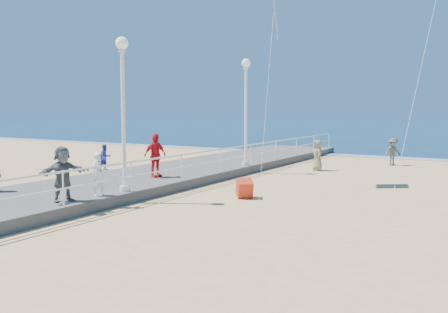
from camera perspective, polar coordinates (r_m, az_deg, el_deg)
The scene contains 13 objects.
ground at distance 14.93m, azimuth 4.42°, elevation -7.27°, with size 160.00×160.00×0.00m, color #E4B977.
surf_line at distance 34.35m, azimuth 19.61°, elevation -0.16°, with size 160.00×1.20×0.04m, color silver.
boardwalk at distance 19.33m, azimuth -16.03°, elevation -3.89°, with size 5.00×44.00×0.40m, color #635F5A.
railing at distance 17.49m, azimuth -10.58°, elevation -1.28°, with size 0.05×42.00×0.55m.
lamp_post_mid at distance 17.57m, azimuth -11.47°, elevation 6.61°, with size 0.44×0.44×5.32m.
lamp_post_far at distance 25.00m, azimuth 2.51°, elevation 6.42°, with size 0.44×0.44×5.32m.
woman_holding_toddler at distance 17.02m, azimuth -14.09°, elevation -1.98°, with size 0.53×0.35×1.45m, color white.
toddler_held at distance 16.95m, azimuth -13.42°, elevation -0.09°, with size 0.42×0.33×0.87m, color #3347C0.
spectator_3 at distance 21.05m, azimuth -7.87°, elevation 0.12°, with size 1.08×0.45×1.84m, color red.
spectator_5 at distance 16.33m, azimuth -17.95°, elevation -1.89°, with size 1.61×0.51×1.74m, color #595A5E.
beach_walker_a at distance 30.06m, azimuth 18.75°, elevation 0.53°, with size 1.02×0.59×1.58m, color #505054.
beach_walker_c at distance 26.63m, azimuth 10.66°, elevation 0.14°, with size 0.79×0.51×1.61m, color #7F7657.
box_kite at distance 18.36m, azimuth 2.36°, elevation -3.86°, with size 0.55×0.55×0.60m, color red.
Camera 1 is at (6.37, -13.09, 3.35)m, focal length 40.00 mm.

